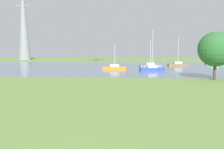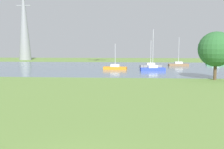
{
  "view_description": "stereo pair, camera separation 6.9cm",
  "coord_description": "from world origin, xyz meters",
  "px_view_note": "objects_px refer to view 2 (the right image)",
  "views": [
    {
      "loc": [
        2.36,
        -7.98,
        4.59
      ],
      "look_at": [
        0.67,
        16.76,
        1.93
      ],
      "focal_mm": 40.69,
      "sensor_mm": 36.0,
      "label": 1
    },
    {
      "loc": [
        2.43,
        -7.98,
        4.59
      ],
      "look_at": [
        0.67,
        16.76,
        1.93
      ],
      "focal_mm": 40.69,
      "sensor_mm": 36.0,
      "label": 2
    }
  ],
  "objects_px": {
    "sailboat_green": "(215,63)",
    "sailboat_brown": "(178,64)",
    "tree_east_near": "(216,49)",
    "electricity_pylon": "(24,21)",
    "sailboat_gray": "(151,66)",
    "sailboat_orange": "(115,68)",
    "sailboat_blue": "(153,68)"
  },
  "relations": [
    {
      "from": "sailboat_green",
      "to": "sailboat_brown",
      "type": "distance_m",
      "value": 13.14
    },
    {
      "from": "tree_east_near",
      "to": "electricity_pylon",
      "type": "relative_size",
      "value": 0.24
    },
    {
      "from": "sailboat_brown",
      "to": "sailboat_gray",
      "type": "height_order",
      "value": "sailboat_brown"
    },
    {
      "from": "sailboat_green",
      "to": "sailboat_gray",
      "type": "height_order",
      "value": "sailboat_green"
    },
    {
      "from": "sailboat_orange",
      "to": "electricity_pylon",
      "type": "relative_size",
      "value": 0.19
    },
    {
      "from": "sailboat_green",
      "to": "sailboat_brown",
      "type": "xyz_separation_m",
      "value": [
        -11.1,
        -7.03,
        0.01
      ]
    },
    {
      "from": "sailboat_brown",
      "to": "electricity_pylon",
      "type": "xyz_separation_m",
      "value": [
        -50.16,
        27.98,
        13.65
      ]
    },
    {
      "from": "sailboat_green",
      "to": "tree_east_near",
      "type": "xyz_separation_m",
      "value": [
        -10.9,
        -33.18,
        3.88
      ]
    },
    {
      "from": "sailboat_brown",
      "to": "sailboat_gray",
      "type": "relative_size",
      "value": 1.15
    },
    {
      "from": "sailboat_gray",
      "to": "sailboat_green",
      "type": "bearing_deg",
      "value": 33.72
    },
    {
      "from": "tree_east_near",
      "to": "sailboat_gray",
      "type": "bearing_deg",
      "value": 109.26
    },
    {
      "from": "sailboat_brown",
      "to": "sailboat_blue",
      "type": "distance_m",
      "value": 14.84
    },
    {
      "from": "sailboat_orange",
      "to": "sailboat_blue",
      "type": "xyz_separation_m",
      "value": [
        7.47,
        -2.12,
        0.03
      ]
    },
    {
      "from": "sailboat_blue",
      "to": "sailboat_green",
      "type": "bearing_deg",
      "value": 47.19
    },
    {
      "from": "electricity_pylon",
      "to": "tree_east_near",
      "type": "bearing_deg",
      "value": -47.07
    },
    {
      "from": "sailboat_brown",
      "to": "tree_east_near",
      "type": "distance_m",
      "value": 26.44
    },
    {
      "from": "tree_east_near",
      "to": "sailboat_orange",
      "type": "bearing_deg",
      "value": 134.31
    },
    {
      "from": "tree_east_near",
      "to": "electricity_pylon",
      "type": "xyz_separation_m",
      "value": [
        -50.36,
        54.14,
        9.78
      ]
    },
    {
      "from": "sailboat_blue",
      "to": "electricity_pylon",
      "type": "height_order",
      "value": "electricity_pylon"
    },
    {
      "from": "sailboat_orange",
      "to": "electricity_pylon",
      "type": "height_order",
      "value": "electricity_pylon"
    },
    {
      "from": "sailboat_blue",
      "to": "electricity_pylon",
      "type": "bearing_deg",
      "value": 136.33
    },
    {
      "from": "electricity_pylon",
      "to": "sailboat_green",
      "type": "bearing_deg",
      "value": -18.88
    },
    {
      "from": "sailboat_green",
      "to": "tree_east_near",
      "type": "height_order",
      "value": "tree_east_near"
    },
    {
      "from": "sailboat_gray",
      "to": "electricity_pylon",
      "type": "distance_m",
      "value": 55.98
    },
    {
      "from": "sailboat_orange",
      "to": "sailboat_green",
      "type": "bearing_deg",
      "value": 34.47
    },
    {
      "from": "sailboat_green",
      "to": "sailboat_blue",
      "type": "xyz_separation_m",
      "value": [
        -18.45,
        -19.92,
        0.02
      ]
    },
    {
      "from": "sailboat_gray",
      "to": "tree_east_near",
      "type": "distance_m",
      "value": 22.59
    },
    {
      "from": "sailboat_gray",
      "to": "electricity_pylon",
      "type": "relative_size",
      "value": 0.22
    },
    {
      "from": "sailboat_gray",
      "to": "electricity_pylon",
      "type": "bearing_deg",
      "value": 142.4
    },
    {
      "from": "sailboat_gray",
      "to": "tree_east_near",
      "type": "bearing_deg",
      "value": -70.74
    },
    {
      "from": "sailboat_green",
      "to": "electricity_pylon",
      "type": "relative_size",
      "value": 0.23
    },
    {
      "from": "sailboat_orange",
      "to": "sailboat_gray",
      "type": "distance_m",
      "value": 9.52
    }
  ]
}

